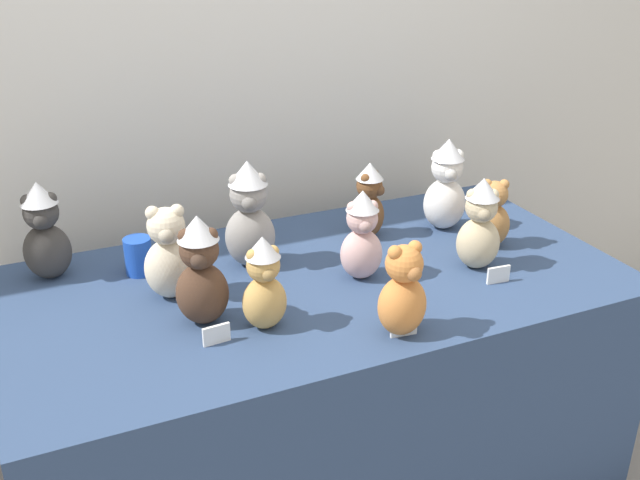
% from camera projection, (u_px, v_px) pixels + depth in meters
% --- Properties ---
extents(wall_back, '(7.00, 0.08, 2.60)m').
position_uv_depth(wall_back, '(235.00, 42.00, 2.45)').
color(wall_back, silver).
rests_on(wall_back, ground_plane).
extents(display_table, '(1.75, 0.92, 0.74)m').
position_uv_depth(display_table, '(320.00, 383.00, 2.25)').
color(display_table, navy).
rests_on(display_table, ground_plane).
extents(teddy_bear_snow, '(0.17, 0.15, 0.31)m').
position_uv_depth(teddy_bear_snow, '(446.00, 186.00, 2.36)').
color(teddy_bear_snow, white).
rests_on(teddy_bear_snow, display_table).
extents(teddy_bear_chestnut, '(0.15, 0.14, 0.25)m').
position_uv_depth(teddy_bear_chestnut, '(369.00, 201.00, 2.31)').
color(teddy_bear_chestnut, brown).
rests_on(teddy_bear_chestnut, display_table).
extents(teddy_bear_charcoal, '(0.14, 0.13, 0.29)m').
position_uv_depth(teddy_bear_charcoal, '(44.00, 232.00, 2.04)').
color(teddy_bear_charcoal, '#383533').
rests_on(teddy_bear_charcoal, display_table).
extents(teddy_bear_honey, '(0.12, 0.10, 0.25)m').
position_uv_depth(teddy_bear_honey, '(264.00, 284.00, 1.80)').
color(teddy_bear_honey, tan).
rests_on(teddy_bear_honey, display_table).
extents(teddy_bear_caramel, '(0.15, 0.14, 0.22)m').
position_uv_depth(teddy_bear_caramel, '(492.00, 215.00, 2.25)').
color(teddy_bear_caramel, '#B27A42').
rests_on(teddy_bear_caramel, display_table).
extents(teddy_bear_sand, '(0.16, 0.15, 0.28)m').
position_uv_depth(teddy_bear_sand, '(480.00, 225.00, 2.10)').
color(teddy_bear_sand, '#CCB78E').
rests_on(teddy_bear_sand, display_table).
extents(teddy_bear_blush, '(0.14, 0.13, 0.27)m').
position_uv_depth(teddy_bear_blush, '(362.00, 236.00, 2.04)').
color(teddy_bear_blush, beige).
rests_on(teddy_bear_blush, display_table).
extents(teddy_bear_ginger, '(0.14, 0.12, 0.25)m').
position_uv_depth(teddy_bear_ginger, '(403.00, 292.00, 1.77)').
color(teddy_bear_ginger, '#D17F3D').
rests_on(teddy_bear_ginger, display_table).
extents(teddy_bear_ash, '(0.18, 0.16, 0.33)m').
position_uv_depth(teddy_bear_ash, '(249.00, 216.00, 2.10)').
color(teddy_bear_ash, gray).
rests_on(teddy_bear_ash, display_table).
extents(teddy_bear_cream, '(0.16, 0.14, 0.27)m').
position_uv_depth(teddy_bear_cream, '(169.00, 255.00, 1.94)').
color(teddy_bear_cream, beige).
rests_on(teddy_bear_cream, display_table).
extents(teddy_bear_cocoa, '(0.16, 0.15, 0.30)m').
position_uv_depth(teddy_bear_cocoa, '(201.00, 272.00, 1.81)').
color(teddy_bear_cocoa, '#4C3323').
rests_on(teddy_bear_cocoa, display_table).
extents(party_cup_blue, '(0.08, 0.08, 0.11)m').
position_uv_depth(party_cup_blue, '(138.00, 256.00, 2.10)').
color(party_cup_blue, blue).
rests_on(party_cup_blue, display_table).
extents(name_card_front_left, '(0.07, 0.01, 0.05)m').
position_uv_depth(name_card_front_left, '(498.00, 275.00, 2.06)').
color(name_card_front_left, white).
rests_on(name_card_front_left, display_table).
extents(name_card_front_middle, '(0.07, 0.01, 0.05)m').
position_uv_depth(name_card_front_middle, '(216.00, 335.00, 1.77)').
color(name_card_front_middle, white).
rests_on(name_card_front_middle, display_table).
extents(name_card_front_right, '(0.07, 0.01, 0.05)m').
position_uv_depth(name_card_front_right, '(404.00, 327.00, 1.80)').
color(name_card_front_right, white).
rests_on(name_card_front_right, display_table).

